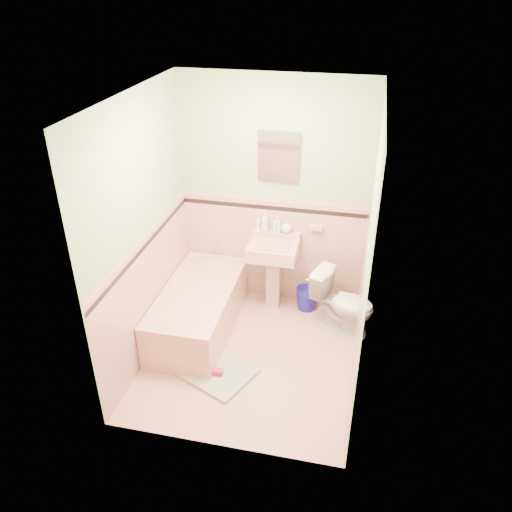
% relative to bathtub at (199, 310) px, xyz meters
% --- Properties ---
extents(floor, '(2.20, 2.20, 0.00)m').
position_rel_bathtub_xyz_m(floor, '(0.63, -0.33, -0.23)').
color(floor, '#D89D8D').
rests_on(floor, ground).
extents(ceiling, '(2.20, 2.20, 0.00)m').
position_rel_bathtub_xyz_m(ceiling, '(0.63, -0.33, 2.27)').
color(ceiling, white).
rests_on(ceiling, ground).
extents(wall_back, '(2.50, 0.00, 2.50)m').
position_rel_bathtub_xyz_m(wall_back, '(0.63, 0.77, 1.02)').
color(wall_back, beige).
rests_on(wall_back, ground).
extents(wall_front, '(2.50, 0.00, 2.50)m').
position_rel_bathtub_xyz_m(wall_front, '(0.63, -1.43, 1.02)').
color(wall_front, beige).
rests_on(wall_front, ground).
extents(wall_left, '(0.00, 2.50, 2.50)m').
position_rel_bathtub_xyz_m(wall_left, '(-0.37, -0.33, 1.02)').
color(wall_left, beige).
rests_on(wall_left, ground).
extents(wall_right, '(0.00, 2.50, 2.50)m').
position_rel_bathtub_xyz_m(wall_right, '(1.63, -0.33, 1.02)').
color(wall_right, beige).
rests_on(wall_right, ground).
extents(wainscot_back, '(2.00, 0.00, 2.00)m').
position_rel_bathtub_xyz_m(wainscot_back, '(0.63, 0.76, 0.38)').
color(wainscot_back, '#DAA292').
rests_on(wainscot_back, ground).
extents(wainscot_front, '(2.00, 0.00, 2.00)m').
position_rel_bathtub_xyz_m(wainscot_front, '(0.63, -1.42, 0.38)').
color(wainscot_front, '#DAA292').
rests_on(wainscot_front, ground).
extents(wainscot_left, '(0.00, 2.20, 2.20)m').
position_rel_bathtub_xyz_m(wainscot_left, '(-0.36, -0.33, 0.38)').
color(wainscot_left, '#DAA292').
rests_on(wainscot_left, ground).
extents(wainscot_right, '(0.00, 2.20, 2.20)m').
position_rel_bathtub_xyz_m(wainscot_right, '(1.62, -0.33, 0.38)').
color(wainscot_right, '#DAA292').
rests_on(wainscot_right, ground).
extents(accent_back, '(2.00, 0.00, 2.00)m').
position_rel_bathtub_xyz_m(accent_back, '(0.63, 0.75, 0.90)').
color(accent_back, black).
rests_on(accent_back, ground).
extents(accent_front, '(2.00, 0.00, 2.00)m').
position_rel_bathtub_xyz_m(accent_front, '(0.63, -1.41, 0.90)').
color(accent_front, black).
rests_on(accent_front, ground).
extents(accent_left, '(0.00, 2.20, 2.20)m').
position_rel_bathtub_xyz_m(accent_left, '(-0.35, -0.33, 0.89)').
color(accent_left, black).
rests_on(accent_left, ground).
extents(accent_right, '(0.00, 2.20, 2.20)m').
position_rel_bathtub_xyz_m(accent_right, '(1.61, -0.33, 0.89)').
color(accent_right, black).
rests_on(accent_right, ground).
extents(cap_back, '(2.00, 0.00, 2.00)m').
position_rel_bathtub_xyz_m(cap_back, '(0.63, 0.75, 0.99)').
color(cap_back, '#D89A90').
rests_on(cap_back, ground).
extents(cap_front, '(2.00, 0.00, 2.00)m').
position_rel_bathtub_xyz_m(cap_front, '(0.63, -1.41, 0.99)').
color(cap_front, '#D89A90').
rests_on(cap_front, ground).
extents(cap_left, '(0.00, 2.20, 2.20)m').
position_rel_bathtub_xyz_m(cap_left, '(-0.35, -0.33, 1.00)').
color(cap_left, '#D89A90').
rests_on(cap_left, ground).
extents(cap_right, '(0.00, 2.20, 2.20)m').
position_rel_bathtub_xyz_m(cap_right, '(1.61, -0.33, 1.00)').
color(cap_right, '#D89A90').
rests_on(cap_right, ground).
extents(bathtub, '(0.70, 1.50, 0.45)m').
position_rel_bathtub_xyz_m(bathtub, '(0.00, 0.00, 0.00)').
color(bathtub, tan).
rests_on(bathtub, floor).
extents(tub_faucet, '(0.04, 0.12, 0.04)m').
position_rel_bathtub_xyz_m(tub_faucet, '(0.00, 0.72, 0.41)').
color(tub_faucet, silver).
rests_on(tub_faucet, wall_back).
extents(sink, '(0.52, 0.48, 0.81)m').
position_rel_bathtub_xyz_m(sink, '(0.68, 0.53, 0.18)').
color(sink, tan).
rests_on(sink, floor).
extents(sink_faucet, '(0.02, 0.02, 0.10)m').
position_rel_bathtub_xyz_m(sink_faucet, '(0.68, 0.67, 0.72)').
color(sink_faucet, silver).
rests_on(sink_faucet, sink).
extents(medicine_cabinet, '(0.40, 0.04, 0.50)m').
position_rel_bathtub_xyz_m(medicine_cabinet, '(0.68, 0.74, 1.47)').
color(medicine_cabinet, white).
rests_on(medicine_cabinet, wall_back).
extents(soap_dish, '(0.13, 0.08, 0.04)m').
position_rel_bathtub_xyz_m(soap_dish, '(1.10, 0.73, 0.72)').
color(soap_dish, tan).
rests_on(soap_dish, wall_back).
extents(soap_bottle_left, '(0.09, 0.09, 0.21)m').
position_rel_bathtub_xyz_m(soap_bottle_left, '(0.55, 0.71, 0.75)').
color(soap_bottle_left, '#B2B2B2').
rests_on(soap_bottle_left, sink).
extents(soap_bottle_mid, '(0.10, 0.10, 0.18)m').
position_rel_bathtub_xyz_m(soap_bottle_mid, '(0.68, 0.71, 0.73)').
color(soap_bottle_mid, '#B2B2B2').
rests_on(soap_bottle_mid, sink).
extents(soap_bottle_right, '(0.14, 0.14, 0.15)m').
position_rel_bathtub_xyz_m(soap_bottle_right, '(0.79, 0.71, 0.72)').
color(soap_bottle_right, '#B2B2B2').
rests_on(soap_bottle_right, sink).
extents(tube, '(0.04, 0.04, 0.12)m').
position_rel_bathtub_xyz_m(tube, '(0.48, 0.71, 0.70)').
color(tube, white).
rests_on(tube, sink).
extents(toilet, '(0.73, 0.56, 0.66)m').
position_rel_bathtub_xyz_m(toilet, '(1.46, 0.31, 0.10)').
color(toilet, white).
rests_on(toilet, floor).
extents(bucket, '(0.27, 0.27, 0.25)m').
position_rel_bathtub_xyz_m(bucket, '(1.06, 0.61, -0.10)').
color(bucket, '#14158E').
rests_on(bucket, floor).
extents(bath_mat, '(0.94, 0.80, 0.03)m').
position_rel_bathtub_xyz_m(bath_mat, '(0.31, -0.60, -0.21)').
color(bath_mat, '#99A488').
rests_on(bath_mat, floor).
extents(shoe, '(0.14, 0.07, 0.06)m').
position_rel_bathtub_xyz_m(shoe, '(0.37, -0.68, -0.17)').
color(shoe, '#BF1E59').
rests_on(shoe, bath_mat).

